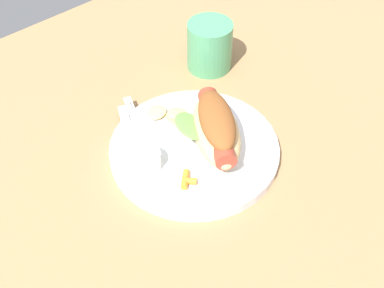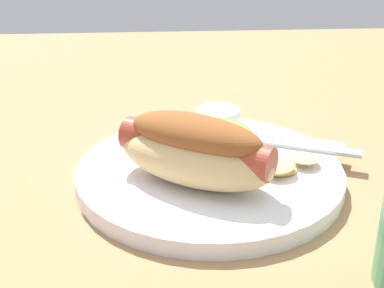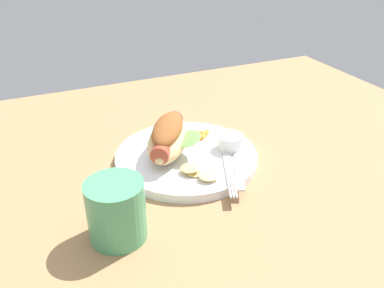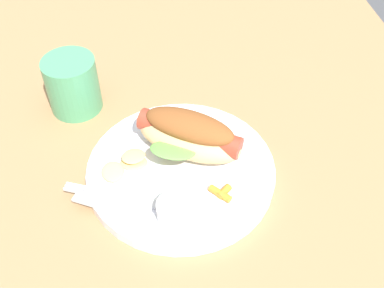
% 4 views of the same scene
% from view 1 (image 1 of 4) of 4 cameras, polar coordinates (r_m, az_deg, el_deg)
% --- Properties ---
extents(ground_plane, '(1.20, 0.90, 0.02)m').
position_cam_1_polar(ground_plane, '(0.79, -0.54, -0.81)').
color(ground_plane, '#9E754C').
extents(plate, '(0.25, 0.25, 0.02)m').
position_cam_1_polar(plate, '(0.77, 0.44, -0.51)').
color(plate, white).
rests_on(plate, ground_plane).
extents(hot_dog, '(0.13, 0.16, 0.06)m').
position_cam_1_polar(hot_dog, '(0.74, 2.66, 1.86)').
color(hot_dog, '#DBB77A').
rests_on(hot_dog, plate).
extents(sauce_ramekin, '(0.05, 0.05, 0.03)m').
position_cam_1_polar(sauce_ramekin, '(0.72, -5.31, -1.79)').
color(sauce_ramekin, white).
rests_on(sauce_ramekin, plate).
extents(fork, '(0.07, 0.14, 0.00)m').
position_cam_1_polar(fork, '(0.79, -5.94, 1.68)').
color(fork, silver).
rests_on(fork, plate).
extents(knife, '(0.08, 0.13, 0.00)m').
position_cam_1_polar(knife, '(0.77, -6.98, 0.74)').
color(knife, silver).
rests_on(knife, plate).
extents(chips_pile, '(0.06, 0.07, 0.01)m').
position_cam_1_polar(chips_pile, '(0.80, -2.50, 3.25)').
color(chips_pile, '#E9C573').
rests_on(chips_pile, plate).
extents(carrot_garnish, '(0.03, 0.03, 0.01)m').
position_cam_1_polar(carrot_garnish, '(0.71, -0.58, -4.02)').
color(carrot_garnish, orange).
rests_on(carrot_garnish, plate).
extents(drinking_cup, '(0.08, 0.08, 0.09)m').
position_cam_1_polar(drinking_cup, '(0.90, 1.97, 10.85)').
color(drinking_cup, '#4C9E6B').
rests_on(drinking_cup, ground_plane).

